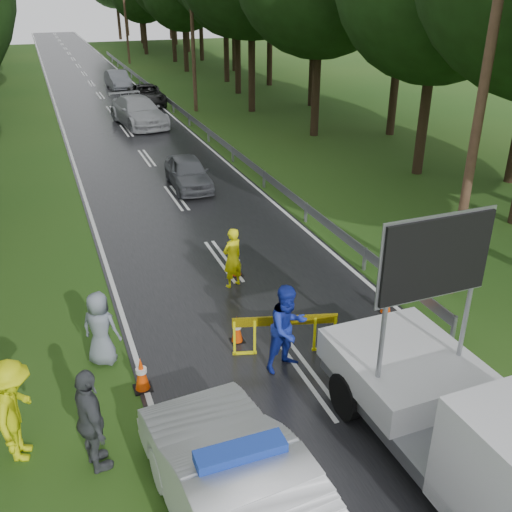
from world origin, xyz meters
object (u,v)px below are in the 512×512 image
queue_car_third (147,95)px  queue_car_fourth (118,80)px  officer (232,258)px  work_truck (469,422)px  police_sedan (241,500)px  barrier (285,325)px  civilian (288,328)px  queue_car_first (188,172)px  queue_car_second (138,111)px

queue_car_third → queue_car_fourth: 7.54m
officer → queue_car_third: officer is taller
officer → work_truck: bearing=78.2°
queue_car_third → police_sedan: bearing=-95.7°
barrier → civilian: 0.59m
queue_car_first → queue_car_fourth: (0.96, 25.58, 0.06)m
work_truck → queue_car_fourth: (0.52, 42.02, -0.45)m
civilian → police_sedan: bearing=-137.7°
work_truck → queue_car_third: bearing=86.8°
officer → queue_car_fourth: 34.32m
queue_car_first → queue_car_fourth: size_ratio=0.88×
civilian → queue_car_fourth: civilian is taller
queue_car_first → queue_car_second: queue_car_second is taller
queue_car_second → civilian: bearing=-100.9°
queue_car_second → queue_car_third: (1.63, 6.00, -0.14)m
queue_car_third → queue_car_fourth: queue_car_fourth is taller
barrier → queue_car_fourth: bearing=102.9°
civilian → queue_car_third: civilian is taller
police_sedan → work_truck: 3.92m
barrier → police_sedan: bearing=-105.0°
queue_car_second → police_sedan: bearing=-105.3°
police_sedan → work_truck: work_truck is taller
police_sedan → queue_car_first: bearing=-106.4°
civilian → queue_car_fourth: size_ratio=0.47×
barrier → queue_car_first: (0.94, 12.10, -0.10)m
police_sedan → officer: 8.05m
barrier → queue_car_third: queue_car_third is taller
work_truck → queue_car_first: 16.46m
civilian → queue_car_first: (1.10, 12.60, -0.36)m
civilian → queue_car_fourth: bearing=71.5°
queue_car_fourth → queue_car_first: bearing=-94.7°
queue_car_second → barrier: bearing=-100.6°
police_sedan → queue_car_first: (3.47, 16.35, -0.23)m
officer → queue_car_first: bearing=-119.2°
work_truck → barrier: work_truck is taller
queue_car_first → police_sedan: bearing=-99.9°
civilian → queue_car_second: civilian is taller
queue_car_fourth → queue_car_third: bearing=-86.2°
officer → queue_car_second: officer is taller
barrier → officer: (-0.08, 3.42, 0.13)m
police_sedan → civilian: (2.37, 3.75, 0.14)m
work_truck → queue_car_third: 34.56m
queue_car_first → queue_car_second: size_ratio=0.67×
work_truck → barrier: (-1.38, 4.34, -0.41)m
work_truck → officer: 7.90m
work_truck → queue_car_third: (1.36, 34.53, -0.48)m
queue_car_first → queue_car_second: (0.17, 12.09, 0.17)m
officer → queue_car_fourth: (1.99, 34.27, -0.17)m
queue_car_third → queue_car_fourth: (-0.84, 7.50, 0.03)m
civilian → queue_car_fourth: (2.06, 38.19, -0.30)m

